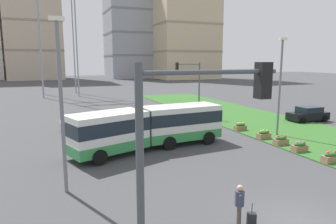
# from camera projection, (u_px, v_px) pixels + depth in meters

# --- Properties ---
(ground_plane) EXTENTS (260.00, 260.00, 0.00)m
(ground_plane) POSITION_uv_depth(u_px,v_px,m) (300.00, 224.00, 12.09)
(ground_plane) COLOR #424244
(grass_median) EXTENTS (10.00, 70.00, 0.08)m
(grass_median) POSITION_uv_depth(u_px,v_px,m) (315.00, 137.00, 25.53)
(grass_median) COLOR #336628
(grass_median) RESTS_ON ground_plane
(articulated_bus) EXTENTS (12.02, 4.79, 3.00)m
(articulated_bus) POSITION_uv_depth(u_px,v_px,m) (149.00, 127.00, 22.12)
(articulated_bus) COLOR silver
(articulated_bus) RESTS_ON ground
(car_silver_hatch) EXTENTS (4.43, 2.07, 1.58)m
(car_silver_hatch) POSITION_uv_depth(u_px,v_px,m) (85.00, 122.00, 28.19)
(car_silver_hatch) COLOR #B7BABF
(car_silver_hatch) RESTS_ON ground
(car_black_sedan) EXTENTS (4.44, 2.10, 1.58)m
(car_black_sedan) POSITION_uv_depth(u_px,v_px,m) (308.00, 114.00, 32.39)
(car_black_sedan) COLOR black
(car_black_sedan) RESTS_ON ground
(pedestrian_crossing) EXTENTS (0.36, 0.51, 1.74)m
(pedestrian_crossing) POSITION_uv_depth(u_px,v_px,m) (239.00, 203.00, 11.69)
(pedestrian_crossing) COLOR #4C4238
(pedestrian_crossing) RESTS_ON ground
(rolling_suitcase) EXTENTS (0.43, 0.39, 0.97)m
(rolling_suitcase) POSITION_uv_depth(u_px,v_px,m) (251.00, 220.00, 11.79)
(rolling_suitcase) COLOR #232328
(rolling_suitcase) RESTS_ON ground
(flower_planter_1) EXTENTS (1.10, 0.56, 0.74)m
(flower_planter_1) POSITION_uv_depth(u_px,v_px,m) (330.00, 157.00, 19.12)
(flower_planter_1) COLOR #937051
(flower_planter_1) RESTS_ON grass_median
(flower_planter_2) EXTENTS (1.10, 0.56, 0.74)m
(flower_planter_2) POSITION_uv_depth(u_px,v_px,m) (300.00, 146.00, 21.43)
(flower_planter_2) COLOR #937051
(flower_planter_2) RESTS_ON grass_median
(flower_planter_3) EXTENTS (1.10, 0.56, 0.74)m
(flower_planter_3) POSITION_uv_depth(u_px,v_px,m) (281.00, 140.00, 23.14)
(flower_planter_3) COLOR #937051
(flower_planter_3) RESTS_ON grass_median
(flower_planter_4) EXTENTS (1.10, 0.56, 0.74)m
(flower_planter_4) POSITION_uv_depth(u_px,v_px,m) (264.00, 134.00, 24.95)
(flower_planter_4) COLOR #937051
(flower_planter_4) RESTS_ON grass_median
(flower_planter_5) EXTENTS (1.10, 0.56, 0.74)m
(flower_planter_5) POSITION_uv_depth(u_px,v_px,m) (240.00, 126.00, 27.95)
(flower_planter_5) COLOR #937051
(flower_planter_5) RESTS_ON grass_median
(traffic_light_near_left) EXTENTS (3.21, 0.28, 6.41)m
(traffic_light_near_left) POSITION_uv_depth(u_px,v_px,m) (185.00, 164.00, 6.22)
(traffic_light_near_left) COLOR #474C51
(traffic_light_near_left) RESTS_ON ground
(traffic_light_far_right) EXTENTS (3.13, 0.28, 6.24)m
(traffic_light_far_right) POSITION_uv_depth(u_px,v_px,m) (192.00, 81.00, 33.70)
(traffic_light_far_right) COLOR #474C51
(traffic_light_far_right) RESTS_ON ground
(streetlight_left) EXTENTS (0.70, 0.28, 8.42)m
(streetlight_left) POSITION_uv_depth(u_px,v_px,m) (61.00, 99.00, 14.25)
(streetlight_left) COLOR slate
(streetlight_left) RESTS_ON ground
(streetlight_median) EXTENTS (0.70, 0.28, 8.31)m
(streetlight_median) POSITION_uv_depth(u_px,v_px,m) (280.00, 83.00, 25.48)
(streetlight_median) COLOR slate
(streetlight_median) RESTS_ON ground
(apartment_tower_westcentre) EXTENTS (17.97, 16.02, 47.25)m
(apartment_tower_westcentre) POSITION_uv_depth(u_px,v_px,m) (33.00, 9.00, 102.19)
(apartment_tower_westcentre) COLOR #C6B299
(apartment_tower_westcentre) RESTS_ON ground
(apartment_tower_centre) EXTENTS (18.44, 17.21, 40.01)m
(apartment_tower_centre) POSITION_uv_depth(u_px,v_px,m) (131.00, 24.00, 113.55)
(apartment_tower_centre) COLOR #9EA3AD
(apartment_tower_centre) RESTS_ON ground
(apartment_tower_eastcentre) EXTENTS (20.92, 15.20, 46.15)m
(apartment_tower_eastcentre) POSITION_uv_depth(u_px,v_px,m) (187.00, 12.00, 105.58)
(apartment_tower_eastcentre) COLOR beige
(apartment_tower_eastcentre) RESTS_ON ground
(transmission_pylon) EXTENTS (9.00, 6.24, 28.52)m
(transmission_pylon) POSITION_uv_depth(u_px,v_px,m) (56.00, 8.00, 54.03)
(transmission_pylon) COLOR gray
(transmission_pylon) RESTS_ON ground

